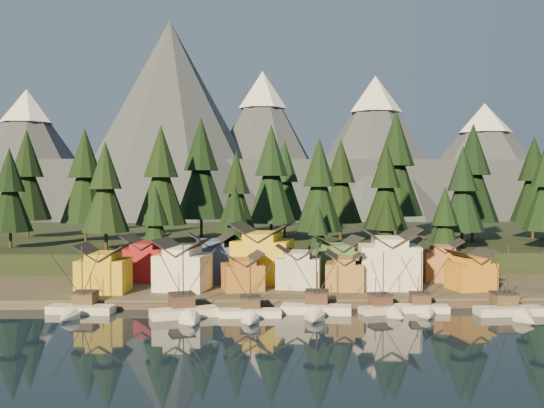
{
  "coord_description": "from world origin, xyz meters",
  "views": [
    {
      "loc": [
        -7.32,
        -82.76,
        20.45
      ],
      "look_at": [
        -4.65,
        30.0,
        16.51
      ],
      "focal_mm": 40.0,
      "sensor_mm": 36.0,
      "label": 1
    }
  ],
  "objects_px": {
    "boat_3": "(316,300)",
    "house_back_1": "(210,256)",
    "boat_4": "(388,301)",
    "house_front_0": "(104,267)",
    "boat_2": "(250,305)",
    "boat_1": "(186,303)",
    "boat_5": "(423,300)",
    "boat_6": "(513,302)",
    "boat_0": "(78,301)",
    "house_back_0": "(146,256)",
    "house_front_1": "(183,263)"
  },
  "relations": [
    {
      "from": "boat_3",
      "to": "house_back_1",
      "type": "bearing_deg",
      "value": 136.58
    },
    {
      "from": "boat_4",
      "to": "house_front_0",
      "type": "distance_m",
      "value": 48.7
    },
    {
      "from": "boat_2",
      "to": "boat_3",
      "type": "xyz_separation_m",
      "value": [
        10.1,
        2.0,
        0.29
      ]
    },
    {
      "from": "boat_1",
      "to": "boat_2",
      "type": "xyz_separation_m",
      "value": [
        9.74,
        0.05,
        -0.45
      ]
    },
    {
      "from": "boat_3",
      "to": "house_back_1",
      "type": "distance_m",
      "value": 29.88
    },
    {
      "from": "boat_5",
      "to": "house_front_0",
      "type": "bearing_deg",
      "value": 171.78
    },
    {
      "from": "boat_3",
      "to": "boat_5",
      "type": "bearing_deg",
      "value": 11.31
    },
    {
      "from": "boat_6",
      "to": "boat_5",
      "type": "bearing_deg",
      "value": 165.23
    },
    {
      "from": "boat_4",
      "to": "house_front_0",
      "type": "relative_size",
      "value": 1.23
    },
    {
      "from": "boat_0",
      "to": "boat_6",
      "type": "relative_size",
      "value": 0.98
    },
    {
      "from": "boat_0",
      "to": "house_front_0",
      "type": "relative_size",
      "value": 1.37
    },
    {
      "from": "boat_3",
      "to": "boat_6",
      "type": "bearing_deg",
      "value": 5.22
    },
    {
      "from": "boat_0",
      "to": "boat_1",
      "type": "bearing_deg",
      "value": -4.12
    },
    {
      "from": "boat_6",
      "to": "house_back_1",
      "type": "xyz_separation_m",
      "value": [
        -48.28,
        25.2,
        4.25
      ]
    },
    {
      "from": "house_front_0",
      "to": "house_back_1",
      "type": "relative_size",
      "value": 0.88
    },
    {
      "from": "house_back_0",
      "to": "boat_1",
      "type": "bearing_deg",
      "value": -61.93
    },
    {
      "from": "boat_6",
      "to": "boat_3",
      "type": "bearing_deg",
      "value": 172.9
    },
    {
      "from": "boat_2",
      "to": "house_front_0",
      "type": "bearing_deg",
      "value": 150.08
    },
    {
      "from": "house_back_1",
      "to": "boat_0",
      "type": "bearing_deg",
      "value": -139.28
    },
    {
      "from": "boat_3",
      "to": "boat_4",
      "type": "height_order",
      "value": "boat_3"
    },
    {
      "from": "boat_0",
      "to": "boat_2",
      "type": "relative_size",
      "value": 1.1
    },
    {
      "from": "house_back_1",
      "to": "boat_4",
      "type": "bearing_deg",
      "value": -47.37
    },
    {
      "from": "boat_6",
      "to": "house_back_1",
      "type": "bearing_deg",
      "value": 148.84
    },
    {
      "from": "house_back_0",
      "to": "house_front_0",
      "type": "bearing_deg",
      "value": -106.84
    },
    {
      "from": "boat_2",
      "to": "house_front_0",
      "type": "distance_m",
      "value": 29.73
    },
    {
      "from": "boat_3",
      "to": "boat_2",
      "type": "bearing_deg",
      "value": -160.09
    },
    {
      "from": "house_front_0",
      "to": "house_front_1",
      "type": "height_order",
      "value": "house_front_1"
    },
    {
      "from": "boat_4",
      "to": "boat_2",
      "type": "bearing_deg",
      "value": 169.36
    },
    {
      "from": "boat_3",
      "to": "boat_4",
      "type": "relative_size",
      "value": 1.16
    },
    {
      "from": "boat_3",
      "to": "house_back_1",
      "type": "xyz_separation_m",
      "value": [
        -18.15,
        23.36,
        4.19
      ]
    },
    {
      "from": "boat_1",
      "to": "boat_3",
      "type": "xyz_separation_m",
      "value": [
        19.84,
        2.04,
        -0.16
      ]
    },
    {
      "from": "boat_2",
      "to": "boat_1",
      "type": "bearing_deg",
      "value": 179.87
    },
    {
      "from": "boat_2",
      "to": "house_front_1",
      "type": "bearing_deg",
      "value": 126.28
    },
    {
      "from": "boat_0",
      "to": "house_front_0",
      "type": "height_order",
      "value": "boat_0"
    },
    {
      "from": "boat_6",
      "to": "boat_2",
      "type": "bearing_deg",
      "value": 176.62
    },
    {
      "from": "boat_2",
      "to": "boat_4",
      "type": "distance_m",
      "value": 21.47
    },
    {
      "from": "house_back_1",
      "to": "house_front_0",
      "type": "bearing_deg",
      "value": -157.65
    },
    {
      "from": "house_back_1",
      "to": "boat_2",
      "type": "bearing_deg",
      "value": -81.66
    },
    {
      "from": "boat_5",
      "to": "house_back_1",
      "type": "height_order",
      "value": "house_back_1"
    },
    {
      "from": "boat_4",
      "to": "house_back_0",
      "type": "bearing_deg",
      "value": 133.02
    },
    {
      "from": "house_front_0",
      "to": "boat_0",
      "type": "bearing_deg",
      "value": -93.47
    },
    {
      "from": "boat_0",
      "to": "house_back_0",
      "type": "distance_m",
      "value": 24.75
    },
    {
      "from": "house_back_0",
      "to": "boat_4",
      "type": "bearing_deg",
      "value": -24.1
    },
    {
      "from": "boat_3",
      "to": "boat_6",
      "type": "xyz_separation_m",
      "value": [
        30.13,
        -1.85,
        -0.05
      ]
    },
    {
      "from": "house_front_1",
      "to": "boat_1",
      "type": "bearing_deg",
      "value": -69.52
    },
    {
      "from": "boat_4",
      "to": "house_front_1",
      "type": "xyz_separation_m",
      "value": [
        -33.52,
        14.04,
        4.13
      ]
    },
    {
      "from": "boat_5",
      "to": "house_front_1",
      "type": "height_order",
      "value": "house_front_1"
    },
    {
      "from": "boat_6",
      "to": "house_front_0",
      "type": "height_order",
      "value": "boat_6"
    },
    {
      "from": "boat_6",
      "to": "house_front_0",
      "type": "distance_m",
      "value": 67.53
    },
    {
      "from": "boat_1",
      "to": "boat_6",
      "type": "bearing_deg",
      "value": -18.05
    }
  ]
}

